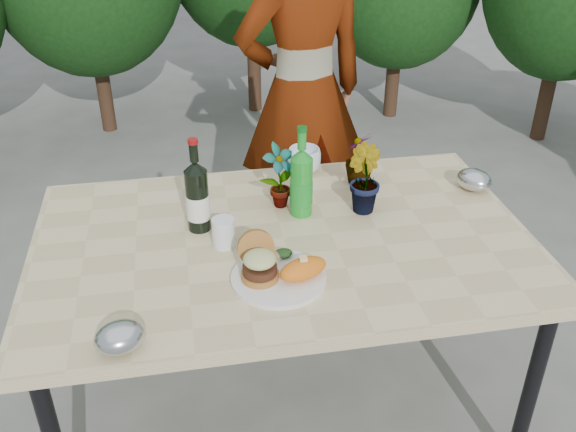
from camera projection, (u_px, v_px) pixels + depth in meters
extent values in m
plane|color=#61625D|center=(284.00, 402.00, 2.46)|extent=(80.00, 80.00, 0.00)
cube|color=beige|center=(284.00, 243.00, 2.08)|extent=(1.60, 1.00, 0.04)
cylinder|color=black|center=(531.00, 391.00, 2.03)|extent=(0.05, 0.05, 0.71)
cylinder|color=black|center=(85.00, 283.00, 2.52)|extent=(0.05, 0.05, 0.71)
cylinder|color=black|center=(433.00, 246.00, 2.74)|extent=(0.05, 0.05, 0.71)
cylinder|color=#382316|center=(106.00, 102.00, 4.58)|extent=(0.10, 0.10, 0.42)
cylinder|color=#382316|center=(254.00, 78.00, 4.90)|extent=(0.10, 0.10, 0.50)
cylinder|color=#382316|center=(391.00, 91.00, 4.83)|extent=(0.10, 0.10, 0.38)
cylinder|color=#382316|center=(543.00, 108.00, 4.45)|extent=(0.10, 0.10, 0.44)
cylinder|color=white|center=(279.00, 278.00, 1.87)|extent=(0.28, 0.28, 0.01)
cylinder|color=#B7722D|center=(260.00, 275.00, 1.85)|extent=(0.11, 0.11, 0.02)
cylinder|color=#472314|center=(260.00, 269.00, 1.84)|extent=(0.10, 0.10, 0.02)
ellipsoid|color=beige|center=(260.00, 259.00, 1.82)|extent=(0.10, 0.10, 0.04)
cylinder|color=#B7722D|center=(256.00, 248.00, 1.89)|extent=(0.11, 0.06, 0.11)
ellipsoid|color=orange|center=(303.00, 269.00, 1.84)|extent=(0.17, 0.12, 0.06)
ellipsoid|color=olive|center=(274.00, 255.00, 1.94)|extent=(0.04, 0.04, 0.02)
ellipsoid|color=#193814|center=(283.00, 253.00, 1.94)|extent=(0.06, 0.04, 0.03)
cylinder|color=black|center=(198.00, 201.00, 2.06)|extent=(0.07, 0.07, 0.21)
cylinder|color=white|center=(198.00, 206.00, 2.07)|extent=(0.08, 0.08, 0.08)
cone|color=black|center=(195.00, 166.00, 2.00)|extent=(0.07, 0.07, 0.04)
cylinder|color=black|center=(194.00, 153.00, 1.98)|extent=(0.03, 0.03, 0.06)
cylinder|color=maroon|center=(193.00, 141.00, 1.96)|extent=(0.03, 0.03, 0.02)
cylinder|color=#1A8F23|center=(301.00, 187.00, 2.15)|extent=(0.07, 0.07, 0.21)
cylinder|color=#198C26|center=(301.00, 192.00, 2.16)|extent=(0.08, 0.08, 0.08)
cone|color=#1A8F23|center=(302.00, 154.00, 2.09)|extent=(0.07, 0.07, 0.04)
cylinder|color=#1A8F23|center=(302.00, 140.00, 2.06)|extent=(0.03, 0.03, 0.06)
cylinder|color=#0C5919|center=(302.00, 129.00, 2.04)|extent=(0.03, 0.03, 0.02)
cylinder|color=white|center=(224.00, 233.00, 2.01)|extent=(0.07, 0.07, 0.09)
imported|color=#24521C|center=(279.00, 177.00, 2.18)|extent=(0.15, 0.13, 0.23)
imported|color=#2A5F20|center=(363.00, 179.00, 2.17)|extent=(0.13, 0.15, 0.23)
imported|color=#25501B|center=(360.00, 159.00, 2.35)|extent=(0.15, 0.15, 0.19)
imported|color=white|center=(304.00, 161.00, 2.44)|extent=(0.17, 0.17, 0.10)
ellipsoid|color=#B5B7BC|center=(120.00, 337.00, 1.61)|extent=(0.16, 0.14, 0.08)
ellipsoid|color=#B9BBC1|center=(474.00, 180.00, 2.33)|extent=(0.16, 0.17, 0.08)
imported|color=#9A684D|center=(303.00, 94.00, 2.88)|extent=(0.70, 0.54, 1.72)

